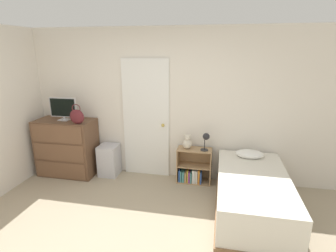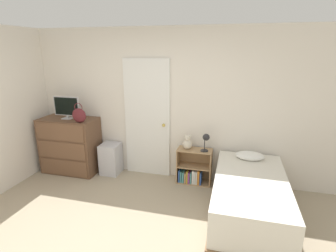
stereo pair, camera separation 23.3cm
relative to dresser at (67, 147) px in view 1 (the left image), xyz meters
name	(u,v)px [view 1 (the left image)]	position (x,y,z in m)	size (l,w,h in m)	color
wall_back	(155,105)	(1.55, 0.32, 0.77)	(10.00, 0.06, 2.55)	silver
door_closed	(146,119)	(1.41, 0.26, 0.52)	(0.81, 0.09, 2.05)	white
dresser	(67,147)	(0.00, 0.00, 0.00)	(1.01, 0.53, 1.01)	brown
tv	(63,108)	(0.00, 0.00, 0.71)	(0.49, 0.16, 0.40)	#B7B7BC
handbag	(77,116)	(0.36, -0.17, 0.63)	(0.25, 0.10, 0.33)	#591E23
storage_bin	(109,160)	(0.75, 0.09, -0.22)	(0.33, 0.34, 0.56)	silver
bookshelf	(193,169)	(2.26, 0.13, -0.28)	(0.57, 0.28, 0.60)	tan
teddy_bear	(187,142)	(2.15, 0.13, 0.20)	(0.16, 0.16, 0.25)	beige
desk_lamp	(206,138)	(2.45, 0.09, 0.31)	(0.14, 0.14, 0.30)	#262628
bed	(252,195)	(3.14, -0.64, -0.21)	(0.95, 1.83, 0.69)	brown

